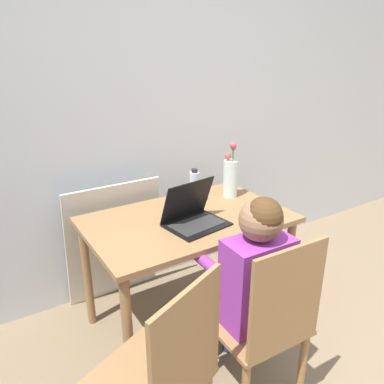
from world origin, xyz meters
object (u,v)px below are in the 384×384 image
at_px(laptop, 193,214).
at_px(chair_spare, 162,379).
at_px(flower_vase, 230,176).
at_px(water_bottle, 194,187).
at_px(person_seated, 250,273).
at_px(chair_occupied, 264,324).

bearing_deg(laptop, chair_spare, -138.56).
distance_m(flower_vase, water_bottle, 0.26).
bearing_deg(water_bottle, person_seated, -102.86).
relative_size(chair_occupied, laptop, 2.61).
height_order(chair_occupied, laptop, laptop).
relative_size(laptop, flower_vase, 0.95).
bearing_deg(laptop, chair_occupied, -97.89).
relative_size(person_seated, water_bottle, 4.79).
relative_size(person_seated, laptop, 3.02).
bearing_deg(chair_occupied, water_bottle, -99.20).
relative_size(chair_spare, water_bottle, 4.13).
height_order(laptop, water_bottle, laptop).
distance_m(chair_occupied, person_seated, 0.23).
distance_m(chair_spare, laptop, 0.87).
distance_m(person_seated, laptop, 0.49).
xyz_separation_m(chair_occupied, chair_spare, (-0.53, -0.02, 0.00)).
bearing_deg(flower_vase, laptop, -152.51).
xyz_separation_m(person_seated, laptop, (-0.01, 0.48, 0.11)).
distance_m(chair_occupied, flower_vase, 1.00).
xyz_separation_m(person_seated, flower_vase, (0.42, 0.70, 0.20)).
bearing_deg(flower_vase, chair_occupied, -117.39).
bearing_deg(chair_spare, laptop, -153.19).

